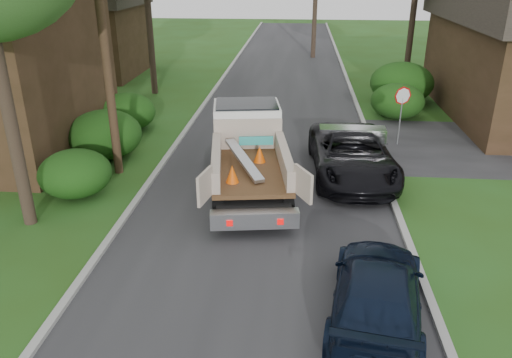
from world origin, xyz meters
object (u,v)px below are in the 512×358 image
at_px(stop_sign, 402,103).
at_px(flatbed_truck, 248,144).
at_px(house_left_far, 84,28).
at_px(black_pickup, 352,154).
at_px(navy_suv, 377,292).
at_px(utility_pole, 102,26).

distance_m(stop_sign, flatbed_truck, 7.31).
xyz_separation_m(stop_sign, house_left_far, (-18.70, 13.00, 1.27)).
xyz_separation_m(stop_sign, black_pickup, (-2.27, -3.56, -0.95)).
xyz_separation_m(flatbed_truck, navy_suv, (3.47, -7.21, -0.67)).
distance_m(stop_sign, utility_pole, 11.91).
xyz_separation_m(black_pickup, navy_suv, (-0.16, -7.94, -0.15)).
relative_size(utility_pole, house_left_far, 1.32).
xyz_separation_m(utility_pole, black_pickup, (8.41, 0.46, -4.35)).
distance_m(stop_sign, house_left_far, 22.81).
bearing_deg(black_pickup, utility_pole, 179.88).
distance_m(utility_pole, flatbed_truck, 6.13).
bearing_deg(black_pickup, navy_suv, -94.42).
bearing_deg(stop_sign, navy_suv, -101.94).
bearing_deg(stop_sign, flatbed_truck, -143.97).
height_order(black_pickup, navy_suv, black_pickup).
bearing_deg(utility_pole, black_pickup, 3.12).
height_order(house_left_far, flatbed_truck, house_left_far).
bearing_deg(black_pickup, house_left_far, 131.54).
bearing_deg(flatbed_truck, house_left_far, 118.24).
xyz_separation_m(house_left_far, navy_suv, (16.27, -24.50, -2.38)).
bearing_deg(navy_suv, black_pickup, -81.70).
bearing_deg(flatbed_truck, navy_suv, -72.58).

